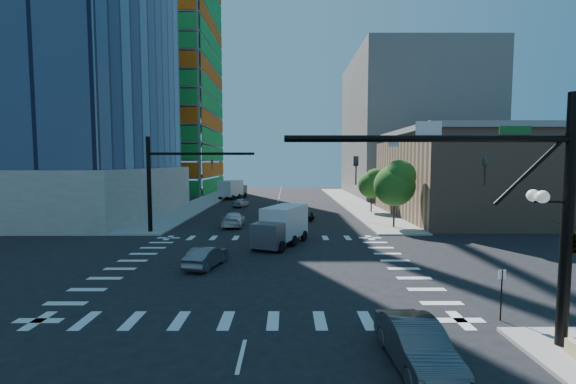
{
  "coord_description": "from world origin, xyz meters",
  "views": [
    {
      "loc": [
        1.61,
        -24.91,
        6.73
      ],
      "look_at": [
        1.67,
        8.0,
        4.19
      ],
      "focal_mm": 24.0,
      "sensor_mm": 36.0,
      "label": 1
    }
  ],
  "objects": [
    {
      "name": "car_nb_far",
      "position": [
        2.88,
        20.26,
        0.74
      ],
      "size": [
        4.2,
        5.82,
        1.47
      ],
      "primitive_type": "imported",
      "rotation": [
        0.0,
        0.0,
        0.37
      ],
      "color": "black",
      "rests_on": "ground"
    },
    {
      "name": "commercial_building",
      "position": [
        25.0,
        22.0,
        5.31
      ],
      "size": [
        20.5,
        22.5,
        10.6
      ],
      "color": "#936C55",
      "rests_on": "ground"
    },
    {
      "name": "car_nb_right",
      "position": [
        5.86,
        -12.7,
        0.75
      ],
      "size": [
        1.85,
        4.64,
        1.5
      ],
      "primitive_type": "imported",
      "rotation": [
        0.0,
        0.0,
        0.06
      ],
      "color": "#46464B",
      "rests_on": "ground"
    },
    {
      "name": "box_truck_near",
      "position": [
        1.01,
        5.88,
        1.37
      ],
      "size": [
        4.65,
        6.44,
        3.11
      ],
      "rotation": [
        0.0,
        0.0,
        -0.4
      ],
      "color": "black",
      "rests_on": "ground"
    },
    {
      "name": "ground",
      "position": [
        0.0,
        0.0,
        0.0
      ],
      "size": [
        160.0,
        160.0,
        0.0
      ],
      "primitive_type": "plane",
      "color": "black",
      "rests_on": "ground"
    },
    {
      "name": "sidewalk_nw",
      "position": [
        -12.5,
        40.0,
        0.07
      ],
      "size": [
        5.0,
        60.0,
        0.15
      ],
      "primitive_type": "cube",
      "color": "gray",
      "rests_on": "ground"
    },
    {
      "name": "tree_south",
      "position": [
        12.63,
        13.9,
        4.69
      ],
      "size": [
        4.16,
        4.16,
        6.82
      ],
      "color": "#382316",
      "rests_on": "sidewalk_ne"
    },
    {
      "name": "signal_mast_nw",
      "position": [
        -10.0,
        11.5,
        5.49
      ],
      "size": [
        10.2,
        0.4,
        9.0
      ],
      "color": "black",
      "rests_on": "sidewalk_nw"
    },
    {
      "name": "construction_building",
      "position": [
        -27.41,
        61.93,
        24.61
      ],
      "size": [
        25.16,
        34.5,
        70.6
      ],
      "color": "slate",
      "rests_on": "ground"
    },
    {
      "name": "car_sb_cross",
      "position": [
        -3.6,
        -0.51,
        0.67
      ],
      "size": [
        2.34,
        4.29,
        1.34
      ],
      "primitive_type": "imported",
      "rotation": [
        0.0,
        0.0,
        2.9
      ],
      "color": "#57585D",
      "rests_on": "ground"
    },
    {
      "name": "road_markings",
      "position": [
        0.0,
        0.0,
        0.01
      ],
      "size": [
        20.0,
        20.0,
        0.01
      ],
      "primitive_type": "cube",
      "color": "silver",
      "rests_on": "ground"
    },
    {
      "name": "tree_north",
      "position": [
        12.93,
        25.9,
        3.99
      ],
      "size": [
        3.54,
        3.52,
        5.78
      ],
      "color": "#382316",
      "rests_on": "sidewalk_ne"
    },
    {
      "name": "bg_building_ne",
      "position": [
        27.0,
        55.0,
        14.0
      ],
      "size": [
        24.0,
        30.0,
        28.0
      ],
      "primitive_type": "cube",
      "color": "#69625E",
      "rests_on": "ground"
    },
    {
      "name": "signal_mast_se",
      "position": [
        10.6,
        -11.5,
        5.01
      ],
      "size": [
        10.51,
        2.48,
        9.0
      ],
      "color": "black",
      "rests_on": "sidewalk_se"
    },
    {
      "name": "sidewalk_ne",
      "position": [
        12.5,
        40.0,
        0.07
      ],
      "size": [
        5.0,
        60.0,
        0.15
      ],
      "primitive_type": "cube",
      "color": "gray",
      "rests_on": "ground"
    },
    {
      "name": "no_parking_sign",
      "position": [
        10.7,
        -9.0,
        1.38
      ],
      "size": [
        0.3,
        0.06,
        2.2
      ],
      "color": "black",
      "rests_on": "ground"
    },
    {
      "name": "box_truck_far",
      "position": [
        -8.4,
        46.27,
        1.52
      ],
      "size": [
        4.7,
        7.1,
        3.44
      ],
      "rotation": [
        0.0,
        0.0,
        2.82
      ],
      "color": "black",
      "rests_on": "ground"
    },
    {
      "name": "car_sb_near",
      "position": [
        -4.07,
        15.23,
        0.74
      ],
      "size": [
        2.19,
        5.15,
        1.48
      ],
      "primitive_type": "imported",
      "rotation": [
        0.0,
        0.0,
        3.16
      ],
      "color": "silver",
      "rests_on": "ground"
    },
    {
      "name": "car_sb_mid",
      "position": [
        -5.44,
        32.88,
        0.68
      ],
      "size": [
        2.41,
        4.23,
        1.36
      ],
      "primitive_type": "imported",
      "rotation": [
        0.0,
        0.0,
        2.93
      ],
      "color": "#A9ADB1",
      "rests_on": "ground"
    }
  ]
}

